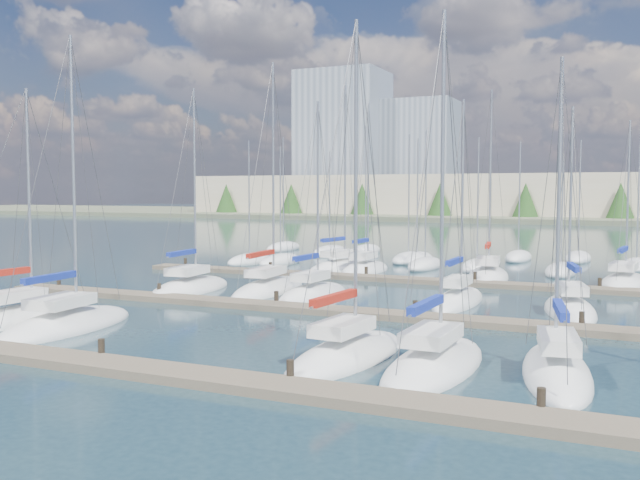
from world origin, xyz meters
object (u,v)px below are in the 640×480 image
at_px(sailboat_d, 347,355).
at_px(sailboat_n, 340,267).
at_px(sailboat_i, 269,289).
at_px(sailboat_h, 191,288).
at_px(sailboat_k, 458,301).
at_px(sailboat_l, 570,310).
at_px(sailboat_f, 557,372).
at_px(sailboat_p, 488,276).
at_px(sailboat_c, 67,325).
at_px(sailboat_j, 313,295).
at_px(sailboat_e, 435,365).
at_px(sailboat_o, 365,269).
at_px(sailboat_q, 624,283).
at_px(sailboat_b, 20,318).

height_order(sailboat_d, sailboat_n, sailboat_n).
bearing_deg(sailboat_n, sailboat_i, -78.35).
distance_m(sailboat_h, sailboat_k, 17.05).
xyz_separation_m(sailboat_h, sailboat_l, (23.01, 1.30, 0.00)).
height_order(sailboat_f, sailboat_p, sailboat_p).
relative_size(sailboat_p, sailboat_i, 0.95).
height_order(sailboat_d, sailboat_c, sailboat_c).
xyz_separation_m(sailboat_j, sailboat_n, (-4.48, 14.73, 0.01)).
xyz_separation_m(sailboat_e, sailboat_j, (-11.30, 13.82, 0.00)).
distance_m(sailboat_l, sailboat_o, 21.21).
distance_m(sailboat_e, sailboat_d, 3.43).
distance_m(sailboat_e, sailboat_f, 4.17).
height_order(sailboat_k, sailboat_q, sailboat_k).
height_order(sailboat_h, sailboat_i, sailboat_i).
bearing_deg(sailboat_d, sailboat_q, 76.48).
bearing_deg(sailboat_d, sailboat_b, -177.46).
bearing_deg(sailboat_k, sailboat_l, -5.30).
bearing_deg(sailboat_l, sailboat_p, 104.11).
relative_size(sailboat_d, sailboat_j, 1.09).
bearing_deg(sailboat_h, sailboat_c, -85.72).
xyz_separation_m(sailboat_f, sailboat_c, (-21.78, -0.45, -0.00)).
relative_size(sailboat_e, sailboat_q, 1.14).
xyz_separation_m(sailboat_n, sailboat_i, (0.84, -13.64, -0.00)).
relative_size(sailboat_n, sailboat_p, 1.08).
distance_m(sailboat_k, sailboat_o, 16.47).
xyz_separation_m(sailboat_d, sailboat_o, (-9.90, 27.68, 0.01)).
xyz_separation_m(sailboat_f, sailboat_p, (-7.72, 26.84, 0.00)).
bearing_deg(sailboat_p, sailboat_f, -82.65).
relative_size(sailboat_k, sailboat_q, 1.03).
bearing_deg(sailboat_f, sailboat_j, 129.18).
height_order(sailboat_f, sailboat_c, sailboat_c).
relative_size(sailboat_l, sailboat_o, 0.82).
height_order(sailboat_f, sailboat_n, sailboat_n).
bearing_deg(sailboat_c, sailboat_p, 56.92).
bearing_deg(sailboat_b, sailboat_h, 86.39).
bearing_deg(sailboat_k, sailboat_q, 56.12).
xyz_separation_m(sailboat_e, sailboat_d, (-3.43, 0.08, 0.00)).
relative_size(sailboat_k, sailboat_o, 0.88).
relative_size(sailboat_f, sailboat_j, 0.94).
distance_m(sailboat_q, sailboat_j, 21.76).
height_order(sailboat_l, sailboat_n, sailboat_n).
bearing_deg(sailboat_c, sailboat_i, 73.52).
bearing_deg(sailboat_j, sailboat_i, 165.46).
bearing_deg(sailboat_b, sailboat_j, 55.65).
bearing_deg(sailboat_l, sailboat_e, -116.26).
height_order(sailboat_b, sailboat_n, sailboat_n).
height_order(sailboat_p, sailboat_i, sailboat_i).
relative_size(sailboat_k, sailboat_c, 0.86).
height_order(sailboat_h, sailboat_b, sailboat_h).
height_order(sailboat_n, sailboat_i, sailboat_n).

